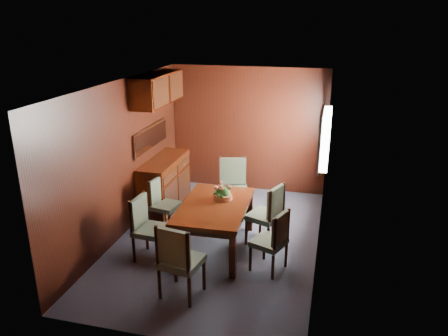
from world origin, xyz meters
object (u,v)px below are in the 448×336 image
(chair_left_near, at_px, (146,224))
(chair_head, at_px, (178,258))
(dining_table, at_px, (215,211))
(sideboard, at_px, (165,183))
(chair_right_near, at_px, (274,238))
(flower_centerpiece, at_px, (223,191))

(chair_left_near, distance_m, chair_head, 1.10)
(dining_table, distance_m, chair_head, 1.27)
(sideboard, distance_m, dining_table, 1.79)
(chair_right_near, bearing_deg, chair_left_near, 114.06)
(dining_table, bearing_deg, chair_left_near, -153.36)
(chair_right_near, distance_m, flower_centerpiece, 1.09)
(sideboard, height_order, dining_table, sideboard)
(dining_table, distance_m, chair_left_near, 0.99)
(sideboard, xyz_separation_m, chair_left_near, (0.41, -1.72, 0.07))
(chair_right_near, relative_size, chair_head, 0.89)
(sideboard, relative_size, chair_head, 1.41)
(chair_left_near, relative_size, chair_head, 0.94)
(dining_table, relative_size, chair_right_near, 1.75)
(sideboard, height_order, chair_left_near, chair_left_near)
(chair_right_near, bearing_deg, flower_centerpiece, 76.04)
(dining_table, distance_m, flower_centerpiece, 0.33)
(dining_table, relative_size, flower_centerpiece, 5.45)
(flower_centerpiece, bearing_deg, sideboard, 142.48)
(sideboard, distance_m, chair_right_near, 2.73)
(chair_head, bearing_deg, dining_table, 94.90)
(dining_table, xyz_separation_m, chair_left_near, (-0.86, -0.47, -0.09))
(sideboard, bearing_deg, flower_centerpiece, -37.52)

